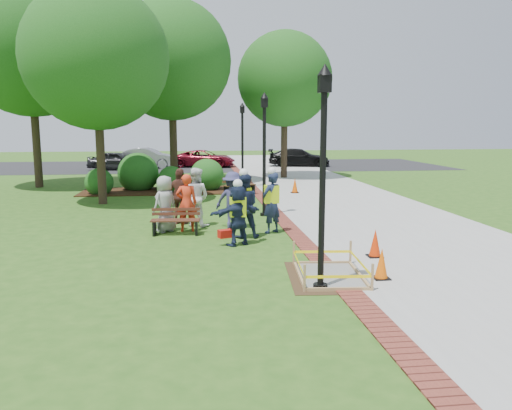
{
  "coord_description": "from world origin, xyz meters",
  "views": [
    {
      "loc": [
        -1.12,
        -12.1,
        3.16
      ],
      "look_at": [
        0.5,
        1.2,
        1.0
      ],
      "focal_mm": 35.0,
      "sensor_mm": 36.0,
      "label": 1
    }
  ],
  "objects": [
    {
      "name": "lamp_far",
      "position": [
        1.25,
        13.0,
        2.48
      ],
      "size": [
        0.28,
        0.28,
        4.26
      ],
      "color": "black",
      "rests_on": "ground"
    },
    {
      "name": "casual_person_e",
      "position": [
        0.0,
        2.99,
        0.87
      ],
      "size": [
        0.66,
        0.56,
        1.74
      ],
      "color": "#35345C",
      "rests_on": "ground"
    },
    {
      "name": "parking_lot",
      "position": [
        0.0,
        27.0,
        0.0
      ],
      "size": [
        36.0,
        12.0,
        0.01
      ],
      "primitive_type": "cube",
      "color": "black",
      "rests_on": "ground"
    },
    {
      "name": "tree_far",
      "position": [
        -9.09,
        14.45,
        7.01
      ],
      "size": [
        6.96,
        6.96,
        10.5
      ],
      "color": "#3D2D1E",
      "rests_on": "ground"
    },
    {
      "name": "tree_back",
      "position": [
        -2.28,
        15.43,
        6.54
      ],
      "size": [
        6.35,
        6.35,
        9.72
      ],
      "color": "#3D2D1E",
      "rests_on": "ground"
    },
    {
      "name": "wet_concrete_pad",
      "position": [
        1.63,
        -2.27,
        0.23
      ],
      "size": [
        1.9,
        2.44,
        0.55
      ],
      "color": "#47331E",
      "rests_on": "ground"
    },
    {
      "name": "shrub_e",
      "position": [
        -2.58,
        12.92,
        0.0
      ],
      "size": [
        0.97,
        0.97,
        0.97
      ],
      "primitive_type": "sphere",
      "color": "#1B4D16",
      "rests_on": "ground"
    },
    {
      "name": "shrub_b",
      "position": [
        -3.9,
        12.66,
        0.0
      ],
      "size": [
        1.97,
        1.97,
        1.97
      ],
      "primitive_type": "sphere",
      "color": "#1B4D16",
      "rests_on": "ground"
    },
    {
      "name": "parked_car_b",
      "position": [
        -4.62,
        25.49,
        0.0
      ],
      "size": [
        3.0,
        5.25,
        1.61
      ],
      "primitive_type": "imported",
      "rotation": [
        0.0,
        0.0,
        1.39
      ],
      "color": "gray",
      "rests_on": "ground"
    },
    {
      "name": "casual_person_b",
      "position": [
        -1.4,
        2.68,
        0.86
      ],
      "size": [
        0.57,
        0.38,
        1.72
      ],
      "color": "red",
      "rests_on": "ground"
    },
    {
      "name": "ground",
      "position": [
        0.0,
        0.0,
        0.0
      ],
      "size": [
        100.0,
        100.0,
        0.0
      ],
      "primitive_type": "plane",
      "color": "#285116",
      "rests_on": "ground"
    },
    {
      "name": "shrub_c",
      "position": [
        -2.26,
        11.9,
        0.0
      ],
      "size": [
        1.32,
        1.32,
        1.32
      ],
      "primitive_type": "sphere",
      "color": "#1B4D16",
      "rests_on": "ground"
    },
    {
      "name": "lamp_mid",
      "position": [
        1.25,
        5.0,
        2.48
      ],
      "size": [
        0.28,
        0.28,
        4.26
      ],
      "color": "black",
      "rests_on": "ground"
    },
    {
      "name": "tree_right",
      "position": [
        4.19,
        17.51,
        5.8
      ],
      "size": [
        5.56,
        5.56,
        8.59
      ],
      "color": "#3D2D1E",
      "rests_on": "ground"
    },
    {
      "name": "lamp_near",
      "position": [
        1.25,
        -3.0,
        2.48
      ],
      "size": [
        0.28,
        0.28,
        4.26
      ],
      "color": "black",
      "rests_on": "ground"
    },
    {
      "name": "bench_far",
      "position": [
        0.85,
        10.31,
        0.26
      ],
      "size": [
        1.57,
        1.03,
        0.81
      ],
      "color": "brown",
      "rests_on": "ground"
    },
    {
      "name": "hivis_worker_c",
      "position": [
        0.21,
        1.65,
        0.97
      ],
      "size": [
        0.59,
        0.4,
        1.96
      ],
      "color": "#1B2948",
      "rests_on": "ground"
    },
    {
      "name": "hivis_worker_b",
      "position": [
        1.08,
        2.17,
        0.96
      ],
      "size": [
        0.68,
        0.64,
        1.95
      ],
      "color": "#152338",
      "rests_on": "ground"
    },
    {
      "name": "parked_car_d",
      "position": [
        6.8,
        25.62,
        0.0
      ],
      "size": [
        2.79,
        4.82,
        1.48
      ],
      "primitive_type": "imported",
      "rotation": [
        0.0,
        0.0,
        1.38
      ],
      "color": "black",
      "rests_on": "ground"
    },
    {
      "name": "parked_car_a",
      "position": [
        -6.67,
        24.09,
        0.0
      ],
      "size": [
        2.37,
        4.61,
        1.45
      ],
      "primitive_type": "imported",
      "rotation": [
        0.0,
        0.0,
        1.47
      ],
      "color": "black",
      "rests_on": "ground"
    },
    {
      "name": "bench_near",
      "position": [
        -1.73,
        2.26,
        0.24
      ],
      "size": [
        1.43,
        0.56,
        0.76
      ],
      "color": "#542B1C",
      "rests_on": "ground"
    },
    {
      "name": "casual_person_c",
      "position": [
        -1.13,
        3.47,
        0.92
      ],
      "size": [
        0.7,
        0.62,
        1.84
      ],
      "color": "white",
      "rests_on": "ground"
    },
    {
      "name": "shrub_d",
      "position": [
        -0.57,
        12.25,
        0.0
      ],
      "size": [
        1.66,
        1.66,
        1.66
      ],
      "primitive_type": "sphere",
      "color": "#1B4D16",
      "rests_on": "ground"
    },
    {
      "name": "casual_person_d",
      "position": [
        -1.61,
        3.84,
        0.9
      ],
      "size": [
        0.67,
        0.57,
        1.79
      ],
      "color": "#582D23",
      "rests_on": "ground"
    },
    {
      "name": "shrub_a",
      "position": [
        -5.52,
        11.34,
        0.0
      ],
      "size": [
        1.3,
        1.3,
        1.3
      ],
      "primitive_type": "sphere",
      "color": "#1B4D16",
      "rests_on": "ground"
    },
    {
      "name": "cone_back",
      "position": [
        3.13,
        -0.87,
        0.34
      ],
      "size": [
        0.35,
        0.35,
        0.7
      ],
      "color": "black",
      "rests_on": "ground"
    },
    {
      "name": "hivis_worker_a",
      "position": [
        -0.03,
        0.77,
        0.88
      ],
      "size": [
        0.61,
        0.53,
        1.76
      ],
      "color": "#1B3048",
      "rests_on": "ground"
    },
    {
      "name": "toolbox",
      "position": [
        -0.29,
        1.72,
        0.11
      ],
      "size": [
        0.5,
        0.39,
        0.22
      ],
      "primitive_type": "cube",
      "rotation": [
        0.0,
        0.0,
        0.38
      ],
      "color": "red",
      "rests_on": "ground"
    },
    {
      "name": "cone_front",
      "position": [
        2.65,
        -2.56,
        0.32
      ],
      "size": [
        0.34,
        0.34,
        0.67
      ],
      "color": "black",
      "rests_on": "ground"
    },
    {
      "name": "casual_person_a",
      "position": [
        -2.04,
        2.73,
        0.84
      ],
      "size": [
        0.63,
        0.62,
        1.68
      ],
      "color": "#959595",
      "rests_on": "ground"
    },
    {
      "name": "parked_car_c",
      "position": [
        -0.44,
        25.86,
        0.0
      ],
      "size": [
        2.79,
        4.61,
        1.4
      ],
      "primitive_type": "imported",
      "rotation": [
        0.0,
        0.0,
        1.34
      ],
      "color": "maroon",
      "rests_on": "ground"
    },
    {
      "name": "brick_edging",
      "position": [
        1.75,
        10.0,
        0.01
      ],
      "size": [
        0.5,
        60.0,
        0.03
      ],
      "primitive_type": "cube",
      "color": "maroon",
      "rests_on": "ground"
    },
    {
      "name": "tree_left",
      "position": [
        -4.87,
        8.46,
        5.75
      ],
      "size": [
        5.64,
        5.64,
        8.58
      ],
      "color": "#3D2D1E",
      "rests_on": "ground"
    },
    {
      "name": "cone_far",
      "position": [
        3.48,
        10.62,
        0.34
      ],
      "size": [
        0.36,
        0.36,
        0.7
      ],
      "color": "black",
      "rests_on": "ground"
    },
    {
      "name": "sidewalk",
      "position": [
        5.0,
        10.0,
        0.01
      ],
      "size": [
        6.0,
        60.0,
        0.02
      ],
      "primitive_type": "cube",
      "color": "#9E9E99",
      "rests_on": "ground"
    },
    {
      "name": "mulch_bed",
      "position": [
        -3.0,
        12.0,
        0.02
      ],
      "size": [
        7.0,
        3.0,
        0.05
      ],
      "primitive_type": "cube",
      "color": "#381E0F",
      "rests_on": "ground"
    }
  ]
}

